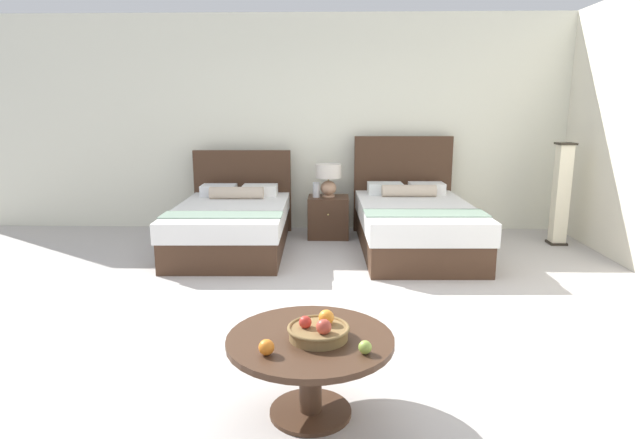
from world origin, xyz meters
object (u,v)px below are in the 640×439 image
object	(u,v)px
vase	(316,190)
loose_apple	(365,347)
coffee_table	(310,355)
loose_orange	(266,347)
bed_near_window	(232,224)
floor_lamp_corner	(561,194)
fruit_bowl	(319,330)
bed_near_corner	(414,223)
nightstand	(328,217)
table_lamp	(328,176)

from	to	relation	value
vase	loose_apple	size ratio (longest dim) A/B	2.81
coffee_table	loose_orange	distance (m)	0.33
bed_near_window	floor_lamp_corner	distance (m)	3.99
vase	loose_apple	bearing A→B (deg)	-84.55
bed_near_window	coffee_table	distance (m)	3.61
fruit_bowl	floor_lamp_corner	world-z (taller)	floor_lamp_corner
loose_apple	coffee_table	bearing A→B (deg)	146.48
vase	loose_orange	distance (m)	4.23
fruit_bowl	loose_orange	xyz separation A→B (m)	(-0.26, -0.20, -0.01)
bed_near_corner	floor_lamp_corner	distance (m)	1.87
bed_near_window	loose_apple	size ratio (longest dim) A/B	30.14
loose_orange	nightstand	bearing A→B (deg)	86.67
table_lamp	loose_orange	world-z (taller)	table_lamp
coffee_table	loose_apple	world-z (taller)	loose_apple
floor_lamp_corner	nightstand	bearing A→B (deg)	174.35
vase	table_lamp	bearing A→B (deg)	21.01
bed_near_window	bed_near_corner	world-z (taller)	bed_near_corner
fruit_bowl	loose_orange	distance (m)	0.32
nightstand	floor_lamp_corner	size ratio (longest dim) A/B	0.42
bed_near_window	loose_orange	size ratio (longest dim) A/B	25.76
bed_near_corner	vase	distance (m)	1.34
nightstand	loose_apple	world-z (taller)	nightstand
vase	loose_apple	xyz separation A→B (m)	(0.40, -4.20, -0.13)
fruit_bowl	table_lamp	bearing A→B (deg)	90.10
bed_near_window	nightstand	distance (m)	1.29
nightstand	loose_orange	distance (m)	4.28
nightstand	coffee_table	world-z (taller)	nightstand
bed_near_corner	nightstand	bearing A→B (deg)	149.15
nightstand	floor_lamp_corner	world-z (taller)	floor_lamp_corner
loose_apple	loose_orange	world-z (taller)	loose_orange
fruit_bowl	loose_apple	bearing A→B (deg)	-35.52
bed_near_corner	bed_near_window	bearing A→B (deg)	-179.84
fruit_bowl	floor_lamp_corner	bearing A→B (deg)	53.31
bed_near_window	vase	world-z (taller)	bed_near_window
nightstand	table_lamp	world-z (taller)	table_lamp
bed_near_corner	loose_orange	size ratio (longest dim) A/B	27.16
loose_orange	floor_lamp_corner	bearing A→B (deg)	52.32
fruit_bowl	floor_lamp_corner	distance (m)	4.73
bed_near_corner	nightstand	size ratio (longest dim) A/B	4.12
bed_near_corner	nightstand	xyz separation A→B (m)	(-1.02, 0.61, -0.06)
table_lamp	loose_orange	distance (m)	4.31
table_lamp	fruit_bowl	distance (m)	4.10
bed_near_corner	nightstand	distance (m)	1.19
coffee_table	loose_apple	xyz separation A→B (m)	(0.28, -0.19, 0.14)
nightstand	floor_lamp_corner	xyz separation A→B (m)	(2.83, -0.28, 0.36)
bed_near_corner	loose_orange	xyz separation A→B (m)	(-1.27, -3.66, 0.18)
bed_near_corner	floor_lamp_corner	xyz separation A→B (m)	(1.81, 0.33, 0.30)
table_lamp	bed_near_corner	bearing A→B (deg)	-31.68
nightstand	loose_orange	world-z (taller)	loose_orange
loose_orange	bed_near_corner	bearing A→B (deg)	70.89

